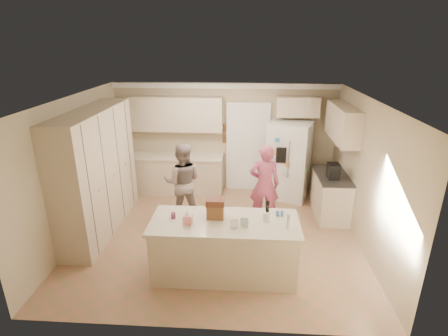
# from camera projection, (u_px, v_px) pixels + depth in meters

# --- Properties ---
(floor) EXTENTS (5.20, 4.60, 0.02)m
(floor) POSITION_uv_depth(u_px,v_px,m) (218.00, 236.00, 6.69)
(floor) COLOR #9C6E56
(floor) RESTS_ON ground
(ceiling) EXTENTS (5.20, 4.60, 0.02)m
(ceiling) POSITION_uv_depth(u_px,v_px,m) (217.00, 98.00, 5.77)
(ceiling) COLOR white
(ceiling) RESTS_ON wall_back
(wall_back) EXTENTS (5.20, 0.02, 2.60)m
(wall_back) POSITION_uv_depth(u_px,v_px,m) (225.00, 138.00, 8.39)
(wall_back) COLOR tan
(wall_back) RESTS_ON ground
(wall_front) EXTENTS (5.20, 0.02, 2.60)m
(wall_front) POSITION_uv_depth(u_px,v_px,m) (201.00, 243.00, 4.07)
(wall_front) COLOR tan
(wall_front) RESTS_ON ground
(wall_left) EXTENTS (0.02, 4.60, 2.60)m
(wall_left) POSITION_uv_depth(u_px,v_px,m) (75.00, 169.00, 6.38)
(wall_left) COLOR tan
(wall_left) RESTS_ON ground
(wall_right) EXTENTS (0.02, 4.60, 2.60)m
(wall_right) POSITION_uv_depth(u_px,v_px,m) (366.00, 175.00, 6.08)
(wall_right) COLOR tan
(wall_right) RESTS_ON ground
(crown_back) EXTENTS (5.20, 0.08, 0.12)m
(crown_back) POSITION_uv_depth(u_px,v_px,m) (225.00, 86.00, 7.91)
(crown_back) COLOR white
(crown_back) RESTS_ON wall_back
(pantry_bank) EXTENTS (0.60, 2.60, 2.35)m
(pantry_bank) POSITION_uv_depth(u_px,v_px,m) (97.00, 172.00, 6.60)
(pantry_bank) COLOR beige
(pantry_bank) RESTS_ON floor
(back_base_cab) EXTENTS (2.20, 0.60, 0.88)m
(back_base_cab) POSITION_uv_depth(u_px,v_px,m) (177.00, 174.00, 8.47)
(back_base_cab) COLOR beige
(back_base_cab) RESTS_ON floor
(back_countertop) EXTENTS (2.24, 0.63, 0.04)m
(back_countertop) POSITION_uv_depth(u_px,v_px,m) (176.00, 157.00, 8.30)
(back_countertop) COLOR beige
(back_countertop) RESTS_ON back_base_cab
(back_upper_cab) EXTENTS (2.20, 0.35, 0.80)m
(back_upper_cab) POSITION_uv_depth(u_px,v_px,m) (175.00, 114.00, 8.08)
(back_upper_cab) COLOR beige
(back_upper_cab) RESTS_ON wall_back
(doorway_opening) EXTENTS (0.90, 0.06, 2.10)m
(doorway_opening) POSITION_uv_depth(u_px,v_px,m) (248.00, 148.00, 8.42)
(doorway_opening) COLOR black
(doorway_opening) RESTS_ON floor
(doorway_casing) EXTENTS (1.02, 0.03, 2.22)m
(doorway_casing) POSITION_uv_depth(u_px,v_px,m) (248.00, 149.00, 8.38)
(doorway_casing) COLOR white
(doorway_casing) RESTS_ON floor
(wall_frame_upper) EXTENTS (0.15, 0.02, 0.20)m
(wall_frame_upper) POSITION_uv_depth(u_px,v_px,m) (226.00, 128.00, 8.26)
(wall_frame_upper) COLOR brown
(wall_frame_upper) RESTS_ON wall_back
(wall_frame_lower) EXTENTS (0.15, 0.02, 0.20)m
(wall_frame_lower) POSITION_uv_depth(u_px,v_px,m) (226.00, 139.00, 8.36)
(wall_frame_lower) COLOR brown
(wall_frame_lower) RESTS_ON wall_back
(refrigerator) EXTENTS (1.09, 0.98, 1.80)m
(refrigerator) POSITION_uv_depth(u_px,v_px,m) (289.00, 161.00, 8.02)
(refrigerator) COLOR white
(refrigerator) RESTS_ON floor
(fridge_seam) EXTENTS (0.02, 0.02, 1.78)m
(fridge_seam) POSITION_uv_depth(u_px,v_px,m) (290.00, 166.00, 7.69)
(fridge_seam) COLOR gray
(fridge_seam) RESTS_ON refrigerator
(fridge_dispenser) EXTENTS (0.22, 0.03, 0.35)m
(fridge_dispenser) POSITION_uv_depth(u_px,v_px,m) (281.00, 155.00, 7.60)
(fridge_dispenser) COLOR black
(fridge_dispenser) RESTS_ON refrigerator
(fridge_handle_l) EXTENTS (0.02, 0.02, 0.85)m
(fridge_handle_l) POSITION_uv_depth(u_px,v_px,m) (289.00, 160.00, 7.62)
(fridge_handle_l) COLOR silver
(fridge_handle_l) RESTS_ON refrigerator
(fridge_handle_r) EXTENTS (0.02, 0.02, 0.85)m
(fridge_handle_r) POSITION_uv_depth(u_px,v_px,m) (293.00, 160.00, 7.62)
(fridge_handle_r) COLOR silver
(fridge_handle_r) RESTS_ON refrigerator
(over_fridge_cab) EXTENTS (0.95, 0.35, 0.45)m
(over_fridge_cab) POSITION_uv_depth(u_px,v_px,m) (298.00, 107.00, 7.84)
(over_fridge_cab) COLOR beige
(over_fridge_cab) RESTS_ON wall_back
(right_base_cab) EXTENTS (0.60, 1.20, 0.88)m
(right_base_cab) POSITION_uv_depth(u_px,v_px,m) (330.00, 196.00, 7.33)
(right_base_cab) COLOR beige
(right_base_cab) RESTS_ON floor
(right_countertop) EXTENTS (0.63, 1.24, 0.04)m
(right_countertop) POSITION_uv_depth(u_px,v_px,m) (332.00, 175.00, 7.17)
(right_countertop) COLOR #2D2B28
(right_countertop) RESTS_ON right_base_cab
(right_upper_cab) EXTENTS (0.35, 1.50, 0.70)m
(right_upper_cab) POSITION_uv_depth(u_px,v_px,m) (342.00, 123.00, 6.98)
(right_upper_cab) COLOR beige
(right_upper_cab) RESTS_ON wall_right
(coffee_maker) EXTENTS (0.22, 0.28, 0.30)m
(coffee_maker) POSITION_uv_depth(u_px,v_px,m) (333.00, 171.00, 6.93)
(coffee_maker) COLOR black
(coffee_maker) RESTS_ON right_countertop
(island_base) EXTENTS (2.20, 0.90, 0.88)m
(island_base) POSITION_uv_depth(u_px,v_px,m) (225.00, 248.00, 5.49)
(island_base) COLOR beige
(island_base) RESTS_ON floor
(island_top) EXTENTS (2.28, 0.96, 0.05)m
(island_top) POSITION_uv_depth(u_px,v_px,m) (225.00, 223.00, 5.33)
(island_top) COLOR beige
(island_top) RESTS_ON island_base
(utensil_crock) EXTENTS (0.13, 0.13, 0.15)m
(utensil_crock) POSITION_uv_depth(u_px,v_px,m) (267.00, 217.00, 5.30)
(utensil_crock) COLOR white
(utensil_crock) RESTS_ON island_top
(tissue_box) EXTENTS (0.13, 0.13, 0.14)m
(tissue_box) POSITION_uv_depth(u_px,v_px,m) (188.00, 219.00, 5.24)
(tissue_box) COLOR pink
(tissue_box) RESTS_ON island_top
(tissue_plume) EXTENTS (0.08, 0.08, 0.08)m
(tissue_plume) POSITION_uv_depth(u_px,v_px,m) (187.00, 213.00, 5.20)
(tissue_plume) COLOR white
(tissue_plume) RESTS_ON tissue_box
(dollhouse_body) EXTENTS (0.26, 0.18, 0.22)m
(dollhouse_body) POSITION_uv_depth(u_px,v_px,m) (215.00, 211.00, 5.39)
(dollhouse_body) COLOR brown
(dollhouse_body) RESTS_ON island_top
(dollhouse_roof) EXTENTS (0.28, 0.20, 0.10)m
(dollhouse_roof) POSITION_uv_depth(u_px,v_px,m) (215.00, 202.00, 5.33)
(dollhouse_roof) COLOR #592D1E
(dollhouse_roof) RESTS_ON dollhouse_body
(jam_jar) EXTENTS (0.07, 0.07, 0.09)m
(jam_jar) POSITION_uv_depth(u_px,v_px,m) (173.00, 215.00, 5.40)
(jam_jar) COLOR #59263F
(jam_jar) RESTS_ON island_top
(greeting_card_a) EXTENTS (0.12, 0.06, 0.16)m
(greeting_card_a) POSITION_uv_depth(u_px,v_px,m) (234.00, 223.00, 5.10)
(greeting_card_a) COLOR white
(greeting_card_a) RESTS_ON island_top
(greeting_card_b) EXTENTS (0.12, 0.05, 0.16)m
(greeting_card_b) POSITION_uv_depth(u_px,v_px,m) (244.00, 222.00, 5.14)
(greeting_card_b) COLOR silver
(greeting_card_b) RESTS_ON island_top
(water_bottle) EXTENTS (0.07, 0.07, 0.24)m
(water_bottle) POSITION_uv_depth(u_px,v_px,m) (289.00, 221.00, 5.08)
(water_bottle) COLOR silver
(water_bottle) RESTS_ON island_top
(shaker_salt) EXTENTS (0.05, 0.05, 0.09)m
(shaker_salt) POSITION_uv_depth(u_px,v_px,m) (278.00, 213.00, 5.46)
(shaker_salt) COLOR #406EB1
(shaker_salt) RESTS_ON island_top
(shaker_pepper) EXTENTS (0.05, 0.05, 0.09)m
(shaker_pepper) POSITION_uv_depth(u_px,v_px,m) (282.00, 214.00, 5.46)
(shaker_pepper) COLOR #406EB1
(shaker_pepper) RESTS_ON island_top
(teen_boy) EXTENTS (0.81, 0.64, 1.61)m
(teen_boy) POSITION_uv_depth(u_px,v_px,m) (183.00, 182.00, 7.08)
(teen_boy) COLOR gray
(teen_boy) RESTS_ON floor
(teen_girl) EXTENTS (0.61, 0.42, 1.64)m
(teen_girl) POSITION_uv_depth(u_px,v_px,m) (264.00, 184.00, 6.92)
(teen_girl) COLOR #B64F83
(teen_girl) RESTS_ON floor
(fridge_magnets) EXTENTS (0.76, 0.02, 1.44)m
(fridge_magnets) POSITION_uv_depth(u_px,v_px,m) (290.00, 166.00, 7.68)
(fridge_magnets) COLOR tan
(fridge_magnets) RESTS_ON refrigerator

